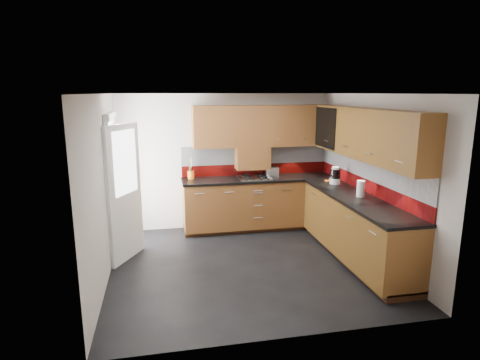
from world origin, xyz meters
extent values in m
cube|color=black|center=(0.00, 0.00, -0.01)|extent=(4.00, 3.80, 0.02)
cube|color=white|center=(0.00, 0.00, 2.45)|extent=(4.00, 3.80, 0.10)
cube|color=beige|center=(0.00, 1.84, 1.20)|extent=(4.00, 0.08, 2.64)
cube|color=beige|center=(0.00, -1.84, 1.20)|extent=(4.00, 0.08, 2.64)
cube|color=beige|center=(-1.94, 0.00, 1.20)|extent=(0.08, 3.80, 2.64)
cube|color=beige|center=(1.94, 0.00, 1.20)|extent=(0.08, 3.80, 2.64)
cube|color=#552C13|center=(0.55, 1.50, 0.48)|extent=(2.70, 0.60, 0.95)
cube|color=brown|center=(1.60, -0.10, 0.48)|extent=(0.60, 2.60, 0.95)
cube|color=#3C2010|center=(0.55, 1.53, 0.05)|extent=(2.70, 0.54, 0.10)
cube|color=#3C2010|center=(1.63, -0.10, 0.05)|extent=(0.54, 2.60, 0.10)
cube|color=black|center=(0.54, 1.49, 0.92)|extent=(2.72, 0.62, 0.04)
cube|color=black|center=(1.59, -0.12, 0.92)|extent=(0.62, 2.60, 0.04)
cube|color=#690B09|center=(0.55, 1.79, 1.04)|extent=(2.70, 0.02, 0.20)
cube|color=silver|center=(0.55, 1.79, 1.31)|extent=(2.70, 0.02, 0.34)
cube|color=#690B09|center=(1.89, 0.20, 1.04)|extent=(0.02, 3.20, 0.20)
cube|color=silver|center=(1.89, 0.20, 1.31)|extent=(0.02, 3.20, 0.34)
cube|color=#552C13|center=(0.65, 1.64, 1.84)|extent=(2.50, 0.33, 0.72)
cube|color=brown|center=(1.73, 0.04, 1.84)|extent=(0.33, 2.87, 0.72)
cube|color=silver|center=(0.50, 1.46, 1.63)|extent=(1.80, 0.01, 0.16)
cube|color=silver|center=(1.56, 0.00, 1.63)|extent=(0.01, 2.00, 0.16)
cube|color=#552C13|center=(0.45, 1.64, 1.28)|extent=(0.60, 0.33, 0.40)
cube|color=black|center=(1.56, 1.07, 1.84)|extent=(0.01, 0.80, 0.66)
cube|color=#FFD18C|center=(1.87, 1.07, 1.84)|extent=(0.01, 0.76, 0.64)
cube|color=black|center=(1.73, 1.07, 1.86)|extent=(0.29, 0.76, 0.01)
cylinder|color=black|center=(1.73, 0.82, 1.96)|extent=(0.07, 0.07, 0.16)
cylinder|color=black|center=(1.73, 0.97, 1.96)|extent=(0.07, 0.07, 0.16)
cylinder|color=white|center=(1.73, 1.12, 1.96)|extent=(0.07, 0.07, 0.16)
cylinder|color=black|center=(1.73, 1.27, 1.96)|extent=(0.07, 0.07, 0.16)
cube|color=white|center=(-1.86, 0.90, 1.02)|extent=(0.06, 0.95, 2.04)
cube|color=white|center=(-1.68, 0.55, 1.00)|extent=(0.42, 0.73, 1.98)
cube|color=white|center=(-1.65, 0.55, 1.45)|extent=(0.28, 0.50, 0.90)
cube|color=silver|center=(0.45, 1.48, 0.95)|extent=(0.56, 0.49, 0.02)
torus|color=black|center=(0.30, 1.36, 0.98)|extent=(0.13, 0.13, 0.02)
torus|color=black|center=(0.60, 1.36, 0.98)|extent=(0.13, 0.13, 0.02)
torus|color=black|center=(0.30, 1.60, 0.98)|extent=(0.13, 0.13, 0.02)
torus|color=black|center=(0.60, 1.60, 0.98)|extent=(0.13, 0.13, 0.02)
cube|color=black|center=(0.45, 1.25, 0.96)|extent=(0.43, 0.04, 0.02)
cylinder|color=orange|center=(-0.65, 1.64, 1.01)|extent=(0.11, 0.11, 0.14)
cylinder|color=olive|center=(-0.65, 1.66, 1.18)|extent=(0.05, 0.02, 0.28)
cylinder|color=olive|center=(-0.64, 1.66, 1.17)|extent=(0.05, 0.03, 0.26)
cylinder|color=olive|center=(-0.66, 1.66, 1.19)|extent=(0.05, 0.03, 0.30)
cylinder|color=olive|center=(-0.64, 1.65, 1.16)|extent=(0.04, 0.04, 0.24)
cylinder|color=olive|center=(-0.67, 1.65, 1.18)|extent=(0.03, 0.05, 0.27)
cube|color=silver|center=(0.80, 1.59, 1.02)|extent=(0.24, 0.16, 0.16)
cube|color=black|center=(0.80, 1.59, 1.10)|extent=(0.18, 0.03, 0.01)
cube|color=black|center=(0.80, 1.63, 1.10)|extent=(0.18, 0.03, 0.01)
cylinder|color=white|center=(1.65, 0.78, 0.99)|extent=(0.17, 0.17, 0.09)
cylinder|color=black|center=(1.65, 0.78, 1.11)|extent=(0.16, 0.16, 0.15)
cylinder|color=white|center=(1.65, 0.78, 1.21)|extent=(0.11, 0.11, 0.04)
cylinder|color=white|center=(1.65, -0.08, 1.06)|extent=(0.15, 0.15, 0.24)
cube|color=orange|center=(1.64, 0.99, 0.95)|extent=(0.16, 0.14, 0.01)
camera|label=1|loc=(-1.16, -5.23, 2.42)|focal=30.00mm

